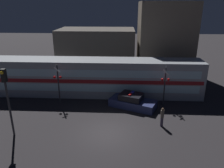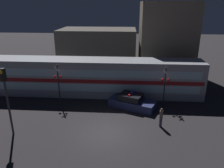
{
  "view_description": "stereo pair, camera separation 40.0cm",
  "coord_description": "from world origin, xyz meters",
  "px_view_note": "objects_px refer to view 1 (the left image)",
  "views": [
    {
      "loc": [
        1.09,
        -13.98,
        9.01
      ],
      "look_at": [
        0.04,
        6.11,
        1.7
      ],
      "focal_mm": 35.0,
      "sensor_mm": 36.0,
      "label": 1
    },
    {
      "loc": [
        1.49,
        -13.95,
        9.01
      ],
      "look_at": [
        0.04,
        6.11,
        1.7
      ],
      "focal_mm": 35.0,
      "sensor_mm": 36.0,
      "label": 2
    }
  ],
  "objects_px": {
    "train": "(94,77)",
    "police_car": "(132,102)",
    "pedestrian": "(162,117)",
    "traffic_light_corner": "(7,92)",
    "crossing_signal_near": "(165,84)"
  },
  "relations": [
    {
      "from": "train",
      "to": "traffic_light_corner",
      "type": "xyz_separation_m",
      "value": [
        -4.87,
        -8.12,
        1.5
      ]
    },
    {
      "from": "train",
      "to": "traffic_light_corner",
      "type": "bearing_deg",
      "value": -120.94
    },
    {
      "from": "pedestrian",
      "to": "traffic_light_corner",
      "type": "bearing_deg",
      "value": -170.75
    },
    {
      "from": "crossing_signal_near",
      "to": "traffic_light_corner",
      "type": "relative_size",
      "value": 0.74
    },
    {
      "from": "train",
      "to": "police_car",
      "type": "bearing_deg",
      "value": -36.49
    },
    {
      "from": "police_car",
      "to": "traffic_light_corner",
      "type": "relative_size",
      "value": 0.92
    },
    {
      "from": "train",
      "to": "police_car",
      "type": "height_order",
      "value": "train"
    },
    {
      "from": "pedestrian",
      "to": "traffic_light_corner",
      "type": "distance_m",
      "value": 11.48
    },
    {
      "from": "crossing_signal_near",
      "to": "traffic_light_corner",
      "type": "distance_m",
      "value": 13.16
    },
    {
      "from": "crossing_signal_near",
      "to": "pedestrian",
      "type": "bearing_deg",
      "value": -101.26
    },
    {
      "from": "police_car",
      "to": "traffic_light_corner",
      "type": "xyz_separation_m",
      "value": [
        -8.86,
        -5.16,
        2.86
      ]
    },
    {
      "from": "train",
      "to": "pedestrian",
      "type": "distance_m",
      "value": 8.9
    },
    {
      "from": "train",
      "to": "traffic_light_corner",
      "type": "height_order",
      "value": "traffic_light_corner"
    },
    {
      "from": "police_car",
      "to": "crossing_signal_near",
      "type": "xyz_separation_m",
      "value": [
        2.95,
        0.5,
        1.65
      ]
    },
    {
      "from": "train",
      "to": "crossing_signal_near",
      "type": "height_order",
      "value": "train"
    }
  ]
}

